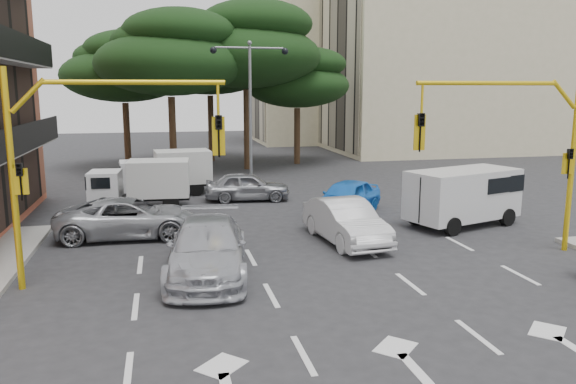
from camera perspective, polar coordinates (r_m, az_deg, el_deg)
The scene contains 20 objects.
ground at distance 15.70m, azimuth 5.57°, elevation -9.83°, with size 120.00×120.00×0.00m, color #28282B.
median_strip at distance 30.80m, azimuth -3.75°, elevation 0.40°, with size 1.40×6.00×0.15m, color gray.
apartment_beige_near at distance 52.30m, azimuth 15.96°, elevation 14.34°, with size 20.20×12.15×18.70m.
apartment_beige_far at distance 60.66m, azimuth 4.34°, elevation 13.16°, with size 16.20×12.15×16.70m.
pine_left_near at distance 36.00m, azimuth -11.83°, elevation 13.68°, with size 9.15×9.15×10.23m.
pine_center at distance 38.46m, azimuth -4.21°, elevation 14.68°, with size 9.98×9.98×11.16m.
pine_left_far at distance 40.01m, azimuth -16.29°, elevation 12.15°, with size 8.32×8.32×9.30m.
pine_right at distance 41.10m, azimuth 1.04°, elevation 11.53°, with size 7.49×7.49×8.37m.
pine_back at distance 43.14m, azimuth -7.91°, elevation 13.22°, with size 9.15×9.15×10.23m.
signal_mast_right at distance 19.72m, azimuth 23.08°, elevation 5.12°, with size 5.79×0.37×6.00m.
signal_mast_left at distance 16.17m, azimuth -20.23°, elevation 4.33°, with size 5.79×0.37×6.00m.
street_lamp_center at distance 30.33m, azimuth -3.87°, elevation 10.41°, with size 4.16×0.36×7.77m.
car_white_hatch at distance 20.15m, azimuth 5.88°, elevation -2.99°, with size 1.62×4.66×1.53m, color silver.
car_blue_compact at distance 24.70m, azimuth 5.94°, elevation -0.54°, with size 1.77×4.40×1.50m, color blue.
car_silver_wagon at distance 16.74m, azimuth -8.19°, elevation -5.69°, with size 2.26×5.56×1.61m, color #B0B2B9.
car_silver_cross_a at distance 21.57m, azimuth -15.81°, elevation -2.55°, with size 2.42×5.24×1.46m, color #A4A6AC.
car_silver_cross_b at distance 27.67m, azimuth -4.14°, elevation 0.58°, with size 1.67×4.14×1.41m, color gray.
van_white at distance 23.52m, azimuth 17.32°, elevation -0.51°, with size 2.09×4.62×2.31m, color silver, non-canonical shape.
box_truck_a at distance 26.56m, azimuth -14.70°, elevation 0.74°, with size 1.90×4.52×2.23m, color silver, non-canonical shape.
box_truck_b at distance 29.78m, azimuth -12.21°, elevation 1.92°, with size 1.95×4.64×2.29m, color white, non-canonical shape.
Camera 1 is at (-4.68, -13.97, 5.42)m, focal length 35.00 mm.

